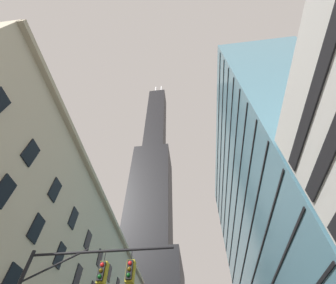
# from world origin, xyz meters

# --- Properties ---
(dark_skyscraper) EXTENTS (25.75, 25.75, 182.63)m
(dark_skyscraper) POSITION_xyz_m (-15.22, 75.52, 55.09)
(dark_skyscraper) COLOR black
(dark_skyscraper) RESTS_ON ground
(glass_office_midrise) EXTENTS (15.61, 49.12, 51.23)m
(glass_office_midrise) POSITION_xyz_m (18.75, 31.06, 25.61)
(glass_office_midrise) COLOR teal
(glass_office_midrise) RESTS_ON ground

